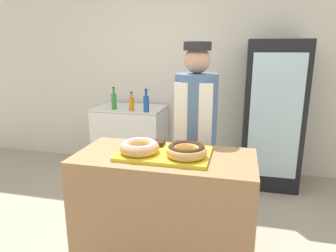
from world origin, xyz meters
TOP-DOWN VIEW (x-y plane):
  - wall_back at (0.00, 2.13)m, footprint 8.00×0.06m
  - display_counter at (0.00, 0.00)m, footprint 1.22×0.58m
  - serving_tray at (0.00, 0.00)m, footprint 0.61×0.40m
  - donut_light_glaze at (-0.16, -0.05)m, footprint 0.27×0.27m
  - donut_chocolate_glaze at (0.16, -0.05)m, footprint 0.27×0.27m
  - brownie_back_left at (-0.09, 0.13)m, footprint 0.10×0.10m
  - brownie_back_right at (0.09, 0.13)m, footprint 0.10×0.10m
  - baker_person at (0.12, 0.64)m, footprint 0.36×0.36m
  - beverage_fridge at (0.85, 1.75)m, footprint 0.65×0.59m
  - chest_freezer at (-0.92, 1.76)m, footprint 0.88×0.62m
  - bottle_orange at (-0.81, 1.55)m, footprint 0.06×0.06m
  - bottle_green at (-1.07, 1.60)m, footprint 0.06×0.06m
  - bottle_blue at (-0.62, 1.52)m, footprint 0.07×0.07m

SIDE VIEW (x-z plane):
  - chest_freezer at x=-0.92m, z-range 0.00..0.87m
  - display_counter at x=0.00m, z-range 0.00..0.91m
  - beverage_fridge at x=0.85m, z-range 0.00..1.71m
  - baker_person at x=0.12m, z-range 0.05..1.71m
  - serving_tray at x=0.00m, z-range 0.91..0.93m
  - brownie_back_left at x=-0.09m, z-range 0.93..0.96m
  - brownie_back_right at x=0.09m, z-range 0.93..0.96m
  - bottle_orange at x=-0.81m, z-range 0.84..1.08m
  - donut_light_glaze at x=-0.16m, z-range 0.93..1.01m
  - donut_chocolate_glaze at x=0.16m, z-range 0.93..1.01m
  - bottle_green at x=-1.07m, z-range 0.84..1.12m
  - bottle_blue at x=-0.62m, z-range 0.84..1.12m
  - wall_back at x=0.00m, z-range 0.00..2.70m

